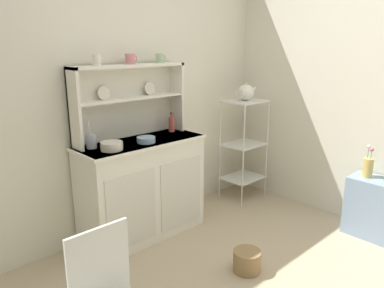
{
  "coord_description": "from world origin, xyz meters",
  "views": [
    {
      "loc": [
        -1.73,
        -1.09,
        1.63
      ],
      "look_at": [
        0.34,
        1.12,
        0.81
      ],
      "focal_mm": 34.52,
      "sensor_mm": 36.0,
      "label": 1
    }
  ],
  "objects_px": {
    "hutch_cabinet": "(143,188)",
    "side_shelf_blue": "(377,209)",
    "bakers_rack": "(244,141)",
    "flower_vase": "(368,166)",
    "hutch_shelf_unit": "(128,95)",
    "floor_basket": "(247,261)",
    "bowl_mixing_large": "(112,146)",
    "porcelain_teapot": "(246,92)",
    "cup_cream_0": "(97,60)",
    "jam_bottle": "(172,124)",
    "utensil_jar": "(91,141)"
  },
  "relations": [
    {
      "from": "hutch_cabinet",
      "to": "jam_bottle",
      "type": "xyz_separation_m",
      "value": [
        0.41,
        0.09,
        0.49
      ]
    },
    {
      "from": "bowl_mixing_large",
      "to": "porcelain_teapot",
      "type": "relative_size",
      "value": 0.66
    },
    {
      "from": "hutch_shelf_unit",
      "to": "floor_basket",
      "type": "distance_m",
      "value": 1.63
    },
    {
      "from": "bowl_mixing_large",
      "to": "porcelain_teapot",
      "type": "height_order",
      "value": "porcelain_teapot"
    },
    {
      "from": "side_shelf_blue",
      "to": "floor_basket",
      "type": "xyz_separation_m",
      "value": [
        -1.22,
        0.44,
        -0.18
      ]
    },
    {
      "from": "hutch_cabinet",
      "to": "floor_basket",
      "type": "distance_m",
      "value": 1.06
    },
    {
      "from": "bakers_rack",
      "to": "flower_vase",
      "type": "relative_size",
      "value": 3.76
    },
    {
      "from": "hutch_cabinet",
      "to": "cup_cream_0",
      "type": "height_order",
      "value": "cup_cream_0"
    },
    {
      "from": "hutch_cabinet",
      "to": "side_shelf_blue",
      "type": "height_order",
      "value": "hutch_cabinet"
    },
    {
      "from": "jam_bottle",
      "to": "porcelain_teapot",
      "type": "distance_m",
      "value": 0.91
    },
    {
      "from": "side_shelf_blue",
      "to": "jam_bottle",
      "type": "bearing_deg",
      "value": 124.83
    },
    {
      "from": "hutch_cabinet",
      "to": "jam_bottle",
      "type": "relative_size",
      "value": 6.24
    },
    {
      "from": "hutch_cabinet",
      "to": "porcelain_teapot",
      "type": "xyz_separation_m",
      "value": [
        1.27,
        -0.07,
        0.72
      ]
    },
    {
      "from": "jam_bottle",
      "to": "floor_basket",
      "type": "bearing_deg",
      "value": -99.47
    },
    {
      "from": "hutch_shelf_unit",
      "to": "bowl_mixing_large",
      "type": "relative_size",
      "value": 6.11
    },
    {
      "from": "hutch_shelf_unit",
      "to": "utensil_jar",
      "type": "height_order",
      "value": "hutch_shelf_unit"
    },
    {
      "from": "bowl_mixing_large",
      "to": "utensil_jar",
      "type": "xyz_separation_m",
      "value": [
        -0.09,
        0.15,
        0.03
      ]
    },
    {
      "from": "bakers_rack",
      "to": "hutch_cabinet",
      "type": "bearing_deg",
      "value": 176.82
    },
    {
      "from": "hutch_cabinet",
      "to": "side_shelf_blue",
      "type": "relative_size",
      "value": 2.11
    },
    {
      "from": "floor_basket",
      "to": "bakers_rack",
      "type": "bearing_deg",
      "value": 40.89
    },
    {
      "from": "cup_cream_0",
      "to": "hutch_shelf_unit",
      "type": "bearing_deg",
      "value": 7.95
    },
    {
      "from": "cup_cream_0",
      "to": "utensil_jar",
      "type": "distance_m",
      "value": 0.62
    },
    {
      "from": "porcelain_teapot",
      "to": "cup_cream_0",
      "type": "bearing_deg",
      "value": 172.95
    },
    {
      "from": "bowl_mixing_large",
      "to": "porcelain_teapot",
      "type": "xyz_separation_m",
      "value": [
        1.59,
        0.0,
        0.27
      ]
    },
    {
      "from": "utensil_jar",
      "to": "side_shelf_blue",
      "type": "bearing_deg",
      "value": -38.73
    },
    {
      "from": "floor_basket",
      "to": "bowl_mixing_large",
      "type": "xyz_separation_m",
      "value": [
        -0.55,
        0.9,
        0.81
      ]
    },
    {
      "from": "porcelain_teapot",
      "to": "flower_vase",
      "type": "height_order",
      "value": "porcelain_teapot"
    },
    {
      "from": "cup_cream_0",
      "to": "flower_vase",
      "type": "xyz_separation_m",
      "value": [
        1.74,
        -1.41,
        -0.9
      ]
    },
    {
      "from": "hutch_cabinet",
      "to": "bakers_rack",
      "type": "distance_m",
      "value": 1.29
    },
    {
      "from": "floor_basket",
      "to": "bowl_mixing_large",
      "type": "relative_size",
      "value": 1.23
    },
    {
      "from": "utensil_jar",
      "to": "flower_vase",
      "type": "xyz_separation_m",
      "value": [
        1.86,
        -1.37,
        -0.29
      ]
    },
    {
      "from": "jam_bottle",
      "to": "flower_vase",
      "type": "bearing_deg",
      "value": -52.89
    },
    {
      "from": "floor_basket",
      "to": "porcelain_teapot",
      "type": "xyz_separation_m",
      "value": [
        1.04,
        0.9,
        1.07
      ]
    },
    {
      "from": "floor_basket",
      "to": "cup_cream_0",
      "type": "distance_m",
      "value": 1.88
    },
    {
      "from": "utensil_jar",
      "to": "hutch_cabinet",
      "type": "bearing_deg",
      "value": -10.75
    },
    {
      "from": "cup_cream_0",
      "to": "utensil_jar",
      "type": "height_order",
      "value": "cup_cream_0"
    },
    {
      "from": "jam_bottle",
      "to": "side_shelf_blue",
      "type": "bearing_deg",
      "value": -55.17
    },
    {
      "from": "hutch_cabinet",
      "to": "floor_basket",
      "type": "bearing_deg",
      "value": -76.67
    },
    {
      "from": "hutch_shelf_unit",
      "to": "cup_cream_0",
      "type": "distance_m",
      "value": 0.42
    },
    {
      "from": "hutch_cabinet",
      "to": "hutch_shelf_unit",
      "type": "xyz_separation_m",
      "value": [
        0.0,
        0.16,
        0.78
      ]
    },
    {
      "from": "hutch_cabinet",
      "to": "porcelain_teapot",
      "type": "relative_size",
      "value": 4.3
    },
    {
      "from": "bowl_mixing_large",
      "to": "jam_bottle",
      "type": "relative_size",
      "value": 0.95
    },
    {
      "from": "bakers_rack",
      "to": "utensil_jar",
      "type": "distance_m",
      "value": 1.71
    },
    {
      "from": "hutch_cabinet",
      "to": "hutch_shelf_unit",
      "type": "bearing_deg",
      "value": 90.0
    },
    {
      "from": "bakers_rack",
      "to": "porcelain_teapot",
      "type": "distance_m",
      "value": 0.51
    },
    {
      "from": "jam_bottle",
      "to": "utensil_jar",
      "type": "xyz_separation_m",
      "value": [
        -0.81,
        -0.01,
        -0.01
      ]
    },
    {
      "from": "side_shelf_blue",
      "to": "utensil_jar",
      "type": "relative_size",
      "value": 2.3
    },
    {
      "from": "side_shelf_blue",
      "to": "bakers_rack",
      "type": "bearing_deg",
      "value": 97.55
    },
    {
      "from": "hutch_shelf_unit",
      "to": "side_shelf_blue",
      "type": "relative_size",
      "value": 1.97
    },
    {
      "from": "hutch_shelf_unit",
      "to": "cup_cream_0",
      "type": "bearing_deg",
      "value": -172.05
    }
  ]
}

